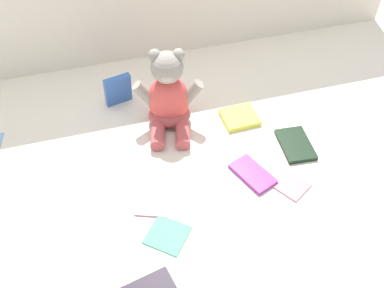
% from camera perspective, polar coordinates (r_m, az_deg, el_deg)
% --- Properties ---
extents(ground_plane, '(3.20, 3.20, 0.00)m').
position_cam_1_polar(ground_plane, '(1.31, -0.99, 0.01)').
color(ground_plane, silver).
extents(teddy_bear, '(0.22, 0.21, 0.26)m').
position_cam_1_polar(teddy_bear, '(1.32, -3.06, 5.92)').
color(teddy_bear, '#D84C47').
rests_on(teddy_bear, ground_plane).
extents(book_case_0, '(0.10, 0.14, 0.01)m').
position_cam_1_polar(book_case_0, '(1.34, 13.24, -0.07)').
color(book_case_0, black).
rests_on(book_case_0, ground_plane).
extents(book_case_1, '(0.11, 0.10, 0.02)m').
position_cam_1_polar(book_case_1, '(1.39, 6.19, 3.45)').
color(book_case_1, yellow).
rests_on(book_case_1, ground_plane).
extents(book_case_2, '(0.13, 0.14, 0.01)m').
position_cam_1_polar(book_case_2, '(1.24, 11.97, -4.71)').
color(book_case_2, '#C07380').
rests_on(book_case_2, ground_plane).
extents(book_case_4, '(0.11, 0.12, 0.01)m').
position_cam_1_polar(book_case_4, '(1.17, -5.16, -7.22)').
color(book_case_4, '#B46B91').
rests_on(book_case_4, ground_plane).
extents(book_case_5, '(0.09, 0.05, 0.11)m').
position_cam_1_polar(book_case_5, '(1.44, -9.55, 6.90)').
color(book_case_5, '#315FB1').
rests_on(book_case_5, ground_plane).
extents(book_case_6, '(0.13, 0.13, 0.01)m').
position_cam_1_polar(book_case_6, '(1.11, -3.22, -11.61)').
color(book_case_6, '#3AA161').
rests_on(book_case_6, ground_plane).
extents(book_case_8, '(0.11, 0.14, 0.01)m').
position_cam_1_polar(book_case_8, '(1.24, 7.84, -3.86)').
color(book_case_8, purple).
rests_on(book_case_8, ground_plane).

